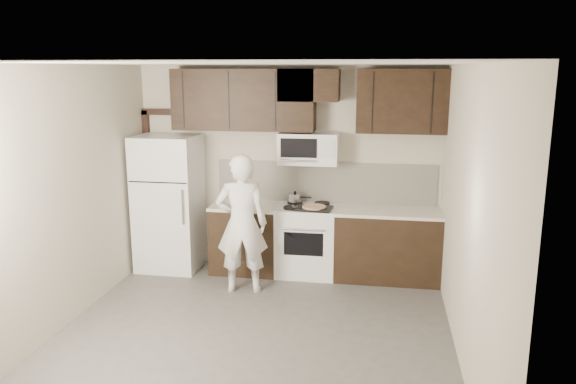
% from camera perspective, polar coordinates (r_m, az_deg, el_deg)
% --- Properties ---
extents(floor, '(4.50, 4.50, 0.00)m').
position_cam_1_polar(floor, '(5.82, -3.79, -14.75)').
color(floor, '#4E4B49').
rests_on(floor, ground).
extents(back_wall, '(4.00, 0.00, 4.00)m').
position_cam_1_polar(back_wall, '(7.49, -0.00, 2.43)').
color(back_wall, '#B8B19C').
rests_on(back_wall, ground).
extents(ceiling, '(4.50, 4.50, 0.00)m').
position_cam_1_polar(ceiling, '(5.17, -4.23, 12.90)').
color(ceiling, white).
rests_on(ceiling, back_wall).
extents(counter_run, '(2.95, 0.64, 0.91)m').
position_cam_1_polar(counter_run, '(7.33, 4.27, -5.04)').
color(counter_run, black).
rests_on(counter_run, floor).
extents(stove, '(0.76, 0.66, 0.94)m').
position_cam_1_polar(stove, '(7.36, 1.91, -4.90)').
color(stove, white).
rests_on(stove, floor).
extents(backsplash, '(2.90, 0.02, 0.54)m').
position_cam_1_polar(backsplash, '(7.45, 3.78, 1.01)').
color(backsplash, silver).
rests_on(backsplash, counter_run).
extents(upper_cabinets, '(3.48, 0.35, 0.78)m').
position_cam_1_polar(upper_cabinets, '(7.18, 1.42, 9.48)').
color(upper_cabinets, black).
rests_on(upper_cabinets, back_wall).
extents(microwave, '(0.76, 0.42, 0.40)m').
position_cam_1_polar(microwave, '(7.21, 2.10, 4.44)').
color(microwave, white).
rests_on(microwave, upper_cabinets).
extents(refrigerator, '(0.80, 0.76, 1.80)m').
position_cam_1_polar(refrigerator, '(7.66, -11.98, -1.07)').
color(refrigerator, white).
rests_on(refrigerator, floor).
extents(door_trim, '(0.50, 0.08, 2.12)m').
position_cam_1_polar(door_trim, '(8.01, -13.72, 1.99)').
color(door_trim, black).
rests_on(door_trim, floor).
extents(saucepan, '(0.31, 0.18, 0.17)m').
position_cam_1_polar(saucepan, '(7.39, 0.73, -0.65)').
color(saucepan, silver).
rests_on(saucepan, stove).
extents(baking_tray, '(0.47, 0.37, 0.02)m').
position_cam_1_polar(baking_tray, '(7.10, 2.67, -1.68)').
color(baking_tray, black).
rests_on(baking_tray, counter_run).
extents(pizza, '(0.32, 0.32, 0.02)m').
position_cam_1_polar(pizza, '(7.10, 2.67, -1.50)').
color(pizza, '#CFB38A').
rests_on(pizza, baking_tray).
extents(person, '(0.68, 0.51, 1.69)m').
position_cam_1_polar(person, '(6.71, -4.71, -3.25)').
color(person, silver).
rests_on(person, floor).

